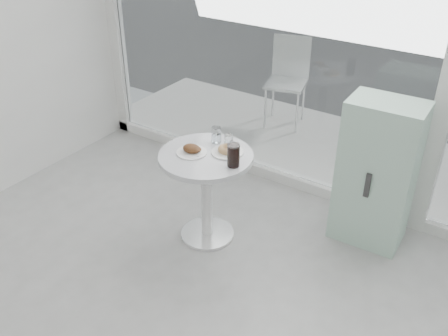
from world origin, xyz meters
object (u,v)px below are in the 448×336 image
Objects in this scene: main_table at (206,179)px; plate_donut at (227,150)px; mint_cabinet at (376,174)px; water_tumbler_b at (229,142)px; cola_glass at (234,156)px; plate_fritter at (192,150)px; patio_chair at (288,75)px; water_tumbler_a at (216,136)px.

plate_donut reaches higher than main_table.
mint_cabinet is (1.09, 0.73, 0.05)m from main_table.
mint_cabinet is 10.88× the size of water_tumbler_b.
cola_glass is (0.14, -0.14, 0.06)m from plate_donut.
plate_donut is at bearing 41.86° from main_table.
plate_fritter is 2.11× the size of water_tumbler_b.
patio_chair reaches higher than plate_donut.
plate_donut is 0.20m from water_tumbler_a.
plate_donut is at bearing 136.30° from cola_glass.
water_tumbler_b reaches higher than main_table.
plate_donut is (0.12, 0.11, 0.24)m from main_table.
mint_cabinet reaches higher than patio_chair.
patio_chair reaches higher than water_tumbler_a.
plate_donut is (0.22, 0.15, -0.01)m from plate_fritter.
water_tumbler_a reaches higher than plate_fritter.
plate_fritter is at bearing -129.17° from water_tumbler_b.
patio_chair is 4.25× the size of plate_fritter.
water_tumbler_a is at bearing 143.10° from cola_glass.
patio_chair is (-0.45, 2.22, 0.06)m from main_table.
plate_fritter is 1.86× the size of water_tumbler_a.
mint_cabinet is at bearing -58.82° from patio_chair.
patio_chair is at bearing 98.92° from plate_fritter.
mint_cabinet is 6.88× the size of cola_glass.
cola_glass is (0.26, -0.03, 0.30)m from main_table.
main_table is 0.78× the size of patio_chair.
patio_chair is 2.20m from plate_donut.
water_tumbler_a is (0.05, 0.25, 0.03)m from plate_fritter.
water_tumbler_a is at bearing 168.48° from water_tumbler_b.
plate_fritter is at bearing -155.52° from main_table.
patio_chair is 5.67× the size of cola_glass.
plate_donut is (0.57, -2.11, 0.18)m from patio_chair.
patio_chair is at bearing 104.77° from water_tumbler_b.
plate_donut is at bearing -89.45° from patio_chair.
cola_glass is (0.36, 0.02, 0.06)m from plate_fritter.
cola_glass is (0.18, -0.21, 0.04)m from water_tumbler_b.
water_tumbler_b is at bearing -89.86° from patio_chair.
patio_chair reaches higher than water_tumbler_b.
mint_cabinet is 2.15m from patio_chair.
water_tumbler_b is at bearing 116.04° from plate_donut.
main_table is 2.27m from patio_chair.
cola_glass is at bearing -36.90° from water_tumbler_a.
plate_donut is 0.08m from water_tumbler_b.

